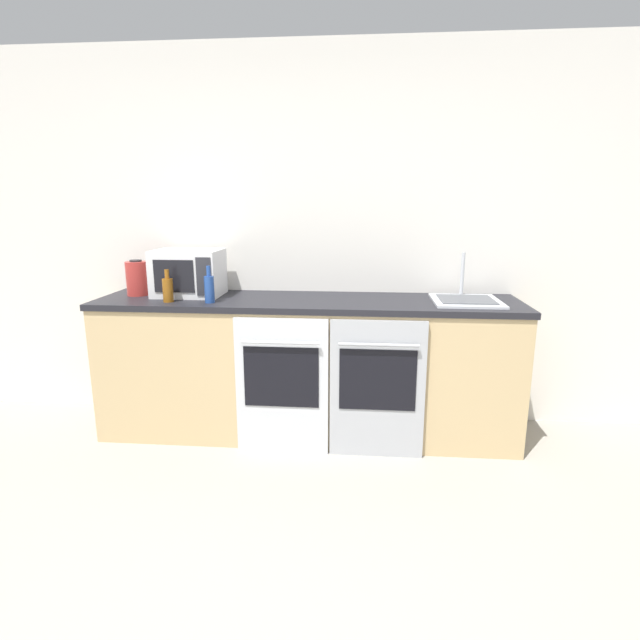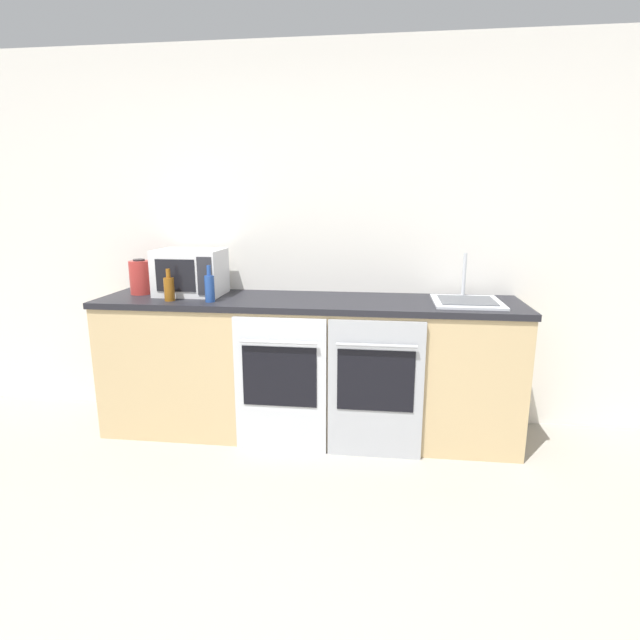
% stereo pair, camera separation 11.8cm
% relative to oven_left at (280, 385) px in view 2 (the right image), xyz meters
% --- Properties ---
extents(wall_back, '(10.00, 0.06, 2.60)m').
position_rel_oven_left_xyz_m(wall_back, '(0.13, 0.66, 0.85)').
color(wall_back, silver).
rests_on(wall_back, ground_plane).
extents(counter_back, '(2.78, 0.63, 0.94)m').
position_rel_oven_left_xyz_m(counter_back, '(0.13, 0.32, 0.02)').
color(counter_back, tan).
rests_on(counter_back, ground_plane).
extents(oven_left, '(0.58, 0.06, 0.88)m').
position_rel_oven_left_xyz_m(oven_left, '(0.00, 0.00, 0.00)').
color(oven_left, silver).
rests_on(oven_left, ground_plane).
extents(oven_right, '(0.58, 0.06, 0.88)m').
position_rel_oven_left_xyz_m(oven_right, '(0.59, 0.00, 0.00)').
color(oven_right, '#A8AAAF').
rests_on(oven_right, ground_plane).
extents(microwave, '(0.44, 0.34, 0.31)m').
position_rel_oven_left_xyz_m(microwave, '(-0.69, 0.39, 0.64)').
color(microwave, silver).
rests_on(microwave, counter_back).
extents(bottle_blue, '(0.06, 0.06, 0.23)m').
position_rel_oven_left_xyz_m(bottle_blue, '(-0.48, 0.15, 0.58)').
color(bottle_blue, '#234793').
rests_on(bottle_blue, counter_back).
extents(bottle_amber, '(0.07, 0.07, 0.21)m').
position_rel_oven_left_xyz_m(bottle_amber, '(-0.75, 0.15, 0.57)').
color(bottle_amber, '#8C5114').
rests_on(bottle_amber, counter_back).
extents(kettle, '(0.14, 0.14, 0.24)m').
position_rel_oven_left_xyz_m(kettle, '(-1.05, 0.37, 0.61)').
color(kettle, '#B2332D').
rests_on(kettle, counter_back).
extents(sink, '(0.42, 0.44, 0.30)m').
position_rel_oven_left_xyz_m(sink, '(1.15, 0.32, 0.51)').
color(sink, silver).
rests_on(sink, counter_back).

